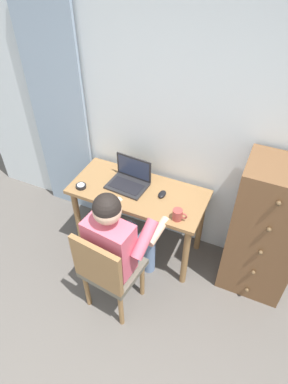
# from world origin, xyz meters

# --- Properties ---
(wall_back) EXTENTS (4.80, 0.05, 2.50)m
(wall_back) POSITION_xyz_m (0.00, 2.20, 1.25)
(wall_back) COLOR silver
(wall_back) RESTS_ON ground_plane
(curtain_panel) EXTENTS (0.59, 0.03, 2.21)m
(curtain_panel) POSITION_xyz_m (-1.38, 2.13, 1.11)
(curtain_panel) COLOR #8EA3B7
(curtain_panel) RESTS_ON ground_plane
(desk) EXTENTS (1.19, 0.54, 0.73)m
(desk) POSITION_xyz_m (-0.44, 1.86, 0.61)
(desk) COLOR olive
(desk) RESTS_ON ground_plane
(dresser) EXTENTS (0.54, 0.46, 1.27)m
(dresser) POSITION_xyz_m (0.66, 1.93, 0.64)
(dresser) COLOR brown
(dresser) RESTS_ON ground_plane
(chair) EXTENTS (0.46, 0.45, 0.89)m
(chair) POSITION_xyz_m (-0.38, 1.17, 0.50)
(chair) COLOR #5E584B
(chair) RESTS_ON ground_plane
(person_seated) EXTENTS (0.57, 0.61, 1.21)m
(person_seated) POSITION_xyz_m (-0.36, 1.35, 0.68)
(person_seated) COLOR #6B84AD
(person_seated) RESTS_ON ground_plane
(laptop) EXTENTS (0.36, 0.28, 0.24)m
(laptop) POSITION_xyz_m (-0.55, 1.91, 0.79)
(laptop) COLOR #232326
(laptop) RESTS_ON desk
(computer_mouse) EXTENTS (0.06, 0.10, 0.03)m
(computer_mouse) POSITION_xyz_m (-0.22, 1.88, 0.75)
(computer_mouse) COLOR black
(computer_mouse) RESTS_ON desk
(desk_clock) EXTENTS (0.09, 0.09, 0.03)m
(desk_clock) POSITION_xyz_m (-0.91, 1.69, 0.75)
(desk_clock) COLOR black
(desk_clock) RESTS_ON desk
(coffee_mug) EXTENTS (0.12, 0.08, 0.09)m
(coffee_mug) POSITION_xyz_m (-0.01, 1.68, 0.78)
(coffee_mug) COLOR #9E3D38
(coffee_mug) RESTS_ON desk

